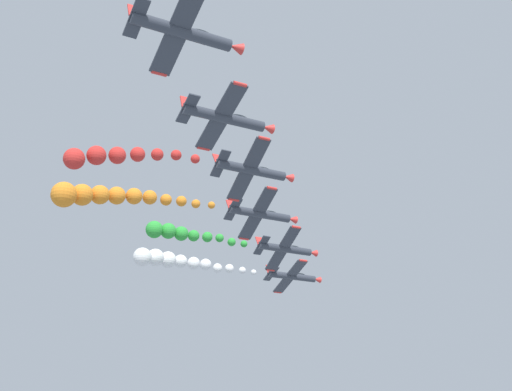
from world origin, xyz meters
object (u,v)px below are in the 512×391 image
(airplane_lead, at_px, (293,276))
(airplane_left_outer, at_px, (252,170))
(airplane_left_inner, at_px, (286,249))
(airplane_right_inner, at_px, (261,214))
(airplane_trailing, at_px, (184,32))
(airplane_right_outer, at_px, (226,118))

(airplane_lead, height_order, airplane_left_outer, airplane_left_outer)
(airplane_left_inner, height_order, airplane_right_inner, airplane_right_inner)
(airplane_right_inner, xyz_separation_m, airplane_trailing, (28.75, -23.27, 4.31))
(airplane_lead, height_order, airplane_trailing, airplane_trailing)
(airplane_left_outer, height_order, airplane_trailing, airplane_trailing)
(airplane_left_outer, distance_m, airplane_trailing, 25.48)
(airplane_right_outer, bearing_deg, airplane_left_outer, 138.73)
(airplane_right_inner, relative_size, airplane_left_outer, 1.00)
(airplane_right_outer, bearing_deg, airplane_trailing, -41.50)
(airplane_left_outer, distance_m, airplane_right_outer, 12.07)
(airplane_left_outer, bearing_deg, airplane_lead, 141.38)
(airplane_lead, distance_m, airplane_right_outer, 49.99)
(airplane_right_inner, bearing_deg, airplane_left_outer, -33.78)
(airplane_left_outer, bearing_deg, airplane_right_inner, 146.22)
(airplane_right_outer, bearing_deg, airplane_lead, 140.74)
(airplane_lead, relative_size, airplane_trailing, 1.00)
(airplane_lead, distance_m, airplane_left_outer, 37.93)
(airplane_right_inner, bearing_deg, airplane_right_outer, -37.57)
(airplane_left_inner, bearing_deg, airplane_right_outer, -40.32)
(airplane_lead, distance_m, airplane_left_inner, 12.61)
(airplane_left_inner, height_order, airplane_right_outer, airplane_right_outer)
(airplane_trailing, bearing_deg, airplane_left_inner, 139.37)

